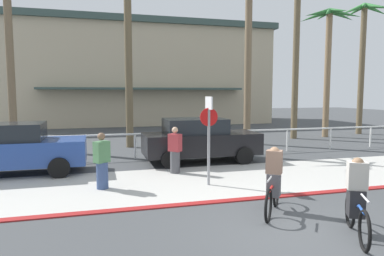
# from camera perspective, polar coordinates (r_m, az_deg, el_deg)

# --- Properties ---
(ground_plane) EXTENTS (80.00, 80.00, 0.00)m
(ground_plane) POSITION_cam_1_polar(r_m,az_deg,el_deg) (16.31, -1.69, -3.65)
(ground_plane) COLOR #424447
(sidewalk_strip) EXTENTS (44.00, 4.00, 0.02)m
(sidewalk_strip) POSITION_cam_1_polar(r_m,az_deg,el_deg) (10.88, 5.68, -8.39)
(sidewalk_strip) COLOR beige
(sidewalk_strip) RESTS_ON ground
(curb_paint) EXTENTS (44.00, 0.24, 0.03)m
(curb_paint) POSITION_cam_1_polar(r_m,az_deg,el_deg) (9.11, 10.30, -11.23)
(curb_paint) COLOR maroon
(curb_paint) RESTS_ON ground
(building_backdrop) EXTENTS (23.02, 10.25, 8.63)m
(building_backdrop) POSITION_cam_1_polar(r_m,az_deg,el_deg) (32.31, -8.92, 8.63)
(building_backdrop) COLOR #BCAD8E
(building_backdrop) RESTS_ON ground
(rail_fence) EXTENTS (27.83, 0.08, 1.04)m
(rail_fence) POSITION_cam_1_polar(r_m,az_deg,el_deg) (14.75, -0.31, -1.35)
(rail_fence) COLOR white
(rail_fence) RESTS_ON ground
(stop_sign_bike_lane) EXTENTS (0.52, 0.56, 2.56)m
(stop_sign_bike_lane) POSITION_cam_1_polar(r_m,az_deg,el_deg) (9.92, 2.77, 0.05)
(stop_sign_bike_lane) COLOR gray
(stop_sign_bike_lane) RESTS_ON ground
(palm_tree_0) EXTENTS (3.09, 3.24, 8.97)m
(palm_tree_0) POSITION_cam_1_polar(r_m,az_deg,el_deg) (19.39, -28.02, 17.40)
(palm_tree_0) COLOR #756047
(palm_tree_0) RESTS_ON ground
(palm_tree_2) EXTENTS (2.81, 3.22, 9.58)m
(palm_tree_2) POSITION_cam_1_polar(r_m,az_deg,el_deg) (18.92, 9.22, 18.62)
(palm_tree_2) COLOR #756047
(palm_tree_2) RESTS_ON ground
(palm_tree_3) EXTENTS (3.26, 3.03, 9.70)m
(palm_tree_3) POSITION_cam_1_polar(r_m,az_deg,el_deg) (21.62, 16.88, 16.44)
(palm_tree_3) COLOR brown
(palm_tree_3) RESTS_ON ground
(palm_tree_4) EXTENTS (3.40, 2.90, 7.64)m
(palm_tree_4) POSITION_cam_1_polar(r_m,az_deg,el_deg) (22.82, 21.46, 13.15)
(palm_tree_4) COLOR #846B4C
(palm_tree_4) RESTS_ON ground
(palm_tree_5) EXTENTS (3.24, 3.38, 8.34)m
(palm_tree_5) POSITION_cam_1_polar(r_m,az_deg,el_deg) (25.47, 26.28, 13.29)
(palm_tree_5) COLOR brown
(palm_tree_5) RESTS_ON ground
(car_blue_1) EXTENTS (4.40, 2.02, 1.69)m
(car_blue_1) POSITION_cam_1_polar(r_m,az_deg,el_deg) (12.72, -27.19, -2.99)
(car_blue_1) COLOR #284793
(car_blue_1) RESTS_ON ground
(car_black_2) EXTENTS (4.40, 2.02, 1.69)m
(car_black_2) POSITION_cam_1_polar(r_m,az_deg,el_deg) (13.41, 1.26, -1.93)
(car_black_2) COLOR black
(car_black_2) RESTS_ON ground
(cyclist_blue_0) EXTENTS (0.91, 1.63, 1.50)m
(cyclist_blue_0) POSITION_cam_1_polar(r_m,az_deg,el_deg) (7.28, 25.32, -10.47)
(cyclist_blue_0) COLOR black
(cyclist_blue_0) RESTS_ON ground
(cyclist_red_1) EXTENTS (1.15, 1.48, 1.50)m
(cyclist_red_1) POSITION_cam_1_polar(r_m,az_deg,el_deg) (8.06, 13.17, -8.51)
(cyclist_red_1) COLOR black
(cyclist_red_1) RESTS_ON ground
(pedestrian_0) EXTENTS (0.48, 0.45, 1.58)m
(pedestrian_0) POSITION_cam_1_polar(r_m,az_deg,el_deg) (9.97, -14.50, -5.65)
(pedestrian_0) COLOR #384C7A
(pedestrian_0) RESTS_ON ground
(pedestrian_1) EXTENTS (0.46, 0.47, 1.55)m
(pedestrian_1) POSITION_cam_1_polar(r_m,az_deg,el_deg) (11.55, -2.80, -3.99)
(pedestrian_1) COLOR #4C4C51
(pedestrian_1) RESTS_ON ground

